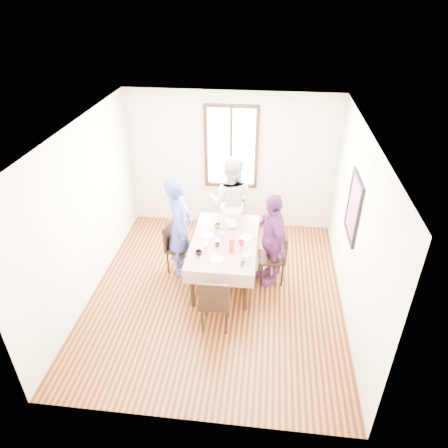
# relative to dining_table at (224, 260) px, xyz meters

# --- Properties ---
(ground) EXTENTS (4.50, 4.50, 0.00)m
(ground) POSITION_rel_dining_table_xyz_m (-0.08, -0.41, -0.38)
(ground) COLOR black
(ground) RESTS_ON ground
(back_wall) EXTENTS (4.00, 0.00, 4.00)m
(back_wall) POSITION_rel_dining_table_xyz_m (-0.08, 1.84, 0.98)
(back_wall) COLOR beige
(back_wall) RESTS_ON ground
(right_wall) EXTENTS (0.00, 4.50, 4.50)m
(right_wall) POSITION_rel_dining_table_xyz_m (1.92, -0.41, 0.98)
(right_wall) COLOR beige
(right_wall) RESTS_ON ground
(window_frame) EXTENTS (1.02, 0.06, 1.62)m
(window_frame) POSITION_rel_dining_table_xyz_m (-0.08, 1.82, 1.27)
(window_frame) COLOR black
(window_frame) RESTS_ON back_wall
(window_pane) EXTENTS (0.90, 0.02, 1.50)m
(window_pane) POSITION_rel_dining_table_xyz_m (-0.08, 1.83, 1.27)
(window_pane) COLOR white
(window_pane) RESTS_ON back_wall
(art_poster) EXTENTS (0.04, 0.76, 0.96)m
(art_poster) POSITION_rel_dining_table_xyz_m (1.90, -0.11, 1.18)
(art_poster) COLOR red
(art_poster) RESTS_ON right_wall
(dining_table) EXTENTS (0.93, 1.60, 0.75)m
(dining_table) POSITION_rel_dining_table_xyz_m (0.00, 0.00, 0.00)
(dining_table) COLOR black
(dining_table) RESTS_ON ground
(tablecloth) EXTENTS (1.05, 1.72, 0.01)m
(tablecloth) POSITION_rel_dining_table_xyz_m (0.00, 0.00, 0.38)
(tablecloth) COLOR #4F1008
(tablecloth) RESTS_ON dining_table
(chair_left) EXTENTS (0.49, 0.49, 0.91)m
(chair_left) POSITION_rel_dining_table_xyz_m (-0.78, 0.15, 0.08)
(chair_left) COLOR black
(chair_left) RESTS_ON ground
(chair_right) EXTENTS (0.47, 0.47, 0.91)m
(chair_right) POSITION_rel_dining_table_xyz_m (0.78, 0.05, 0.08)
(chair_right) COLOR black
(chair_right) RESTS_ON ground
(chair_far) EXTENTS (0.47, 0.47, 0.91)m
(chair_far) POSITION_rel_dining_table_xyz_m (0.00, 1.10, 0.08)
(chair_far) COLOR black
(chair_far) RESTS_ON ground
(chair_near) EXTENTS (0.43, 0.43, 0.91)m
(chair_near) POSITION_rel_dining_table_xyz_m (0.00, -1.10, 0.08)
(chair_near) COLOR black
(chair_near) RESTS_ON ground
(person_left) EXTENTS (0.44, 0.65, 1.74)m
(person_left) POSITION_rel_dining_table_xyz_m (-0.76, 0.15, 0.50)
(person_left) COLOR #3C459B
(person_left) RESTS_ON ground
(person_far) EXTENTS (0.92, 0.76, 1.75)m
(person_far) POSITION_rel_dining_table_xyz_m (0.00, 1.08, 0.50)
(person_far) COLOR silver
(person_far) RESTS_ON ground
(person_right) EXTENTS (0.74, 1.02, 1.61)m
(person_right) POSITION_rel_dining_table_xyz_m (0.76, 0.05, 0.43)
(person_right) COLOR #602765
(person_right) RESTS_ON ground
(mug_black) EXTENTS (0.14, 0.14, 0.08)m
(mug_black) POSITION_rel_dining_table_xyz_m (-0.34, -0.46, 0.43)
(mug_black) COLOR black
(mug_black) RESTS_ON tablecloth
(mug_flag) EXTENTS (0.13, 0.13, 0.09)m
(mug_flag) POSITION_rel_dining_table_xyz_m (0.28, -0.11, 0.43)
(mug_flag) COLOR red
(mug_flag) RESTS_ON tablecloth
(mug_green) EXTENTS (0.13, 0.13, 0.09)m
(mug_green) POSITION_rel_dining_table_xyz_m (-0.16, 0.35, 0.43)
(mug_green) COLOR #0C7226
(mug_green) RESTS_ON tablecloth
(serving_bowl) EXTENTS (0.24, 0.24, 0.05)m
(serving_bowl) POSITION_rel_dining_table_xyz_m (0.08, 0.42, 0.41)
(serving_bowl) COLOR white
(serving_bowl) RESTS_ON tablecloth
(juice_carton) EXTENTS (0.08, 0.08, 0.24)m
(juice_carton) POSITION_rel_dining_table_xyz_m (0.15, -0.30, 0.51)
(juice_carton) COLOR red
(juice_carton) RESTS_ON tablecloth
(butter_tub) EXTENTS (0.13, 0.13, 0.06)m
(butter_tub) POSITION_rel_dining_table_xyz_m (0.38, -0.47, 0.42)
(butter_tub) COLOR white
(butter_tub) RESTS_ON tablecloth
(jam_jar) EXTENTS (0.07, 0.07, 0.10)m
(jam_jar) POSITION_rel_dining_table_xyz_m (-0.09, -0.17, 0.44)
(jam_jar) COLOR black
(jam_jar) RESTS_ON tablecloth
(drinking_glass) EXTENTS (0.06, 0.06, 0.09)m
(drinking_glass) POSITION_rel_dining_table_xyz_m (-0.26, -0.26, 0.43)
(drinking_glass) COLOR silver
(drinking_glass) RESTS_ON tablecloth
(smartphone) EXTENTS (0.07, 0.13, 0.01)m
(smartphone) POSITION_rel_dining_table_xyz_m (0.33, -0.60, 0.39)
(smartphone) COLOR black
(smartphone) RESTS_ON tablecloth
(flower_vase) EXTENTS (0.06, 0.06, 0.12)m
(flower_vase) POSITION_rel_dining_table_xyz_m (-0.03, 0.06, 0.45)
(flower_vase) COLOR silver
(flower_vase) RESTS_ON tablecloth
(plate_left) EXTENTS (0.20, 0.20, 0.01)m
(plate_left) POSITION_rel_dining_table_xyz_m (-0.28, 0.10, 0.39)
(plate_left) COLOR white
(plate_left) RESTS_ON tablecloth
(plate_right) EXTENTS (0.20, 0.20, 0.01)m
(plate_right) POSITION_rel_dining_table_xyz_m (0.34, 0.13, 0.39)
(plate_right) COLOR white
(plate_right) RESTS_ON tablecloth
(plate_far) EXTENTS (0.20, 0.20, 0.01)m
(plate_far) POSITION_rel_dining_table_xyz_m (0.02, 0.62, 0.39)
(plate_far) COLOR white
(plate_far) RESTS_ON tablecloth
(plate_near) EXTENTS (0.20, 0.20, 0.01)m
(plate_near) POSITION_rel_dining_table_xyz_m (-0.05, -0.54, 0.39)
(plate_near) COLOR white
(plate_near) RESTS_ON tablecloth
(butter_lid) EXTENTS (0.12, 0.12, 0.01)m
(butter_lid) POSITION_rel_dining_table_xyz_m (0.38, -0.47, 0.46)
(butter_lid) COLOR blue
(butter_lid) RESTS_ON butter_tub
(flower_bunch) EXTENTS (0.09, 0.09, 0.10)m
(flower_bunch) POSITION_rel_dining_table_xyz_m (-0.03, 0.06, 0.56)
(flower_bunch) COLOR yellow
(flower_bunch) RESTS_ON flower_vase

